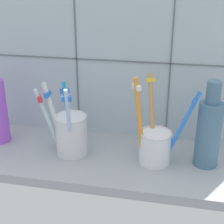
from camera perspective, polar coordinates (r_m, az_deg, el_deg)
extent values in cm
cube|color=#9EA3A8|center=(72.31, 0.05, -8.43)|extent=(64.00, 22.00, 2.00)
cube|color=#B2C1CC|center=(75.25, 1.94, 10.55)|extent=(64.00, 2.00, 45.00)
cube|color=slate|center=(76.71, -6.21, 10.67)|extent=(0.30, 0.20, 45.00)
cube|color=slate|center=(73.15, 10.17, 9.85)|extent=(0.30, 0.20, 45.00)
cube|color=slate|center=(74.69, 1.77, 8.76)|extent=(64.00, 0.20, 0.30)
cylinder|color=silver|center=(71.57, -7.07, -4.08)|extent=(6.75, 6.75, 8.68)
torus|color=silver|center=(69.71, -7.24, -0.90)|extent=(6.92, 6.92, 0.50)
cylinder|color=silver|center=(70.75, -10.84, -1.61)|extent=(4.91, 3.00, 14.89)
cube|color=#E5333F|center=(68.69, -12.38, 2.28)|extent=(1.96, 2.38, 1.38)
cylinder|color=silver|center=(66.81, -7.38, -2.13)|extent=(1.90, 5.56, 16.52)
cube|color=blue|center=(62.87, -7.84, 2.29)|extent=(2.00, 1.26, 1.21)
cylinder|color=silver|center=(70.40, -9.80, -1.18)|extent=(4.54, 1.29, 15.93)
cube|color=blue|center=(68.72, -11.06, 3.03)|extent=(1.18, 2.60, 1.13)
cylinder|color=#1DA2DA|center=(73.15, -7.65, -0.59)|extent=(3.16, 3.64, 14.76)
cube|color=blue|center=(72.14, -8.16, 3.62)|extent=(2.12, 1.95, 1.29)
cylinder|color=white|center=(68.84, 7.38, -6.20)|extent=(6.59, 6.59, 6.69)
torus|color=silver|center=(67.28, 7.52, -3.71)|extent=(6.76, 6.76, 0.50)
cylinder|color=tan|center=(69.49, 6.92, -0.76)|extent=(3.19, 6.63, 17.30)
cube|color=yellow|center=(69.15, 6.68, 5.52)|extent=(2.17, 1.63, 1.04)
cylinder|color=orange|center=(65.01, 4.79, -1.70)|extent=(3.23, 2.91, 18.59)
cube|color=white|center=(61.81, 4.26, 4.32)|extent=(2.05, 2.24, 1.00)
cylinder|color=#2E7BEE|center=(66.29, 11.68, -2.88)|extent=(6.76, 1.08, 16.11)
cube|color=blue|center=(63.97, 14.01, 1.69)|extent=(1.02, 2.19, 1.02)
cylinder|color=slate|center=(68.83, 16.25, -3.80)|extent=(4.88, 4.88, 13.49)
cylinder|color=slate|center=(65.42, 17.12, 3.25)|extent=(2.80, 2.80, 4.49)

